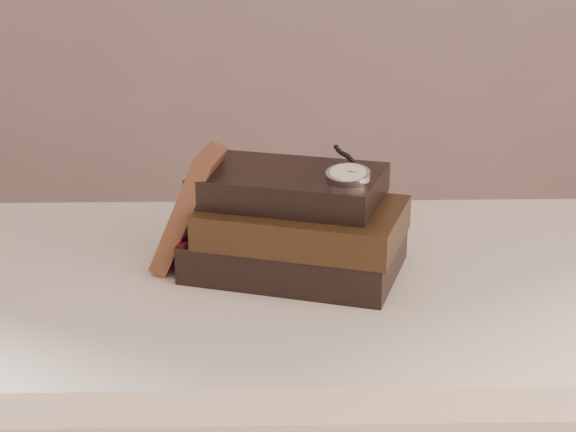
{
  "coord_description": "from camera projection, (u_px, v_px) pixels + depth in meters",
  "views": [
    {
      "loc": [
        -0.01,
        -0.69,
        1.18
      ],
      "look_at": [
        0.02,
        0.35,
        0.82
      ],
      "focal_mm": 53.65,
      "sensor_mm": 36.0,
      "label": 1
    }
  ],
  "objects": [
    {
      "name": "pocket_watch",
      "position": [
        348.0,
        174.0,
        1.05
      ],
      "size": [
        0.07,
        0.16,
        0.02
      ],
      "color": "silver",
      "rests_on": "book_stack"
    },
    {
      "name": "table",
      "position": [
        274.0,
        335.0,
        1.15
      ],
      "size": [
        1.0,
        0.6,
        0.75
      ],
      "color": "silver",
      "rests_on": "ground"
    },
    {
      "name": "journal",
      "position": [
        189.0,
        208.0,
        1.12
      ],
      "size": [
        0.1,
        0.11,
        0.16
      ],
      "primitive_type": "cube",
      "rotation": [
        0.0,
        0.41,
        -0.16
      ],
      "color": "#412519",
      "rests_on": "table"
    },
    {
      "name": "eyeglasses",
      "position": [
        250.0,
        190.0,
        1.21
      ],
      "size": [
        0.14,
        0.15,
        0.05
      ],
      "color": "silver",
      "rests_on": "book_stack"
    },
    {
      "name": "book_stack",
      "position": [
        297.0,
        226.0,
        1.1
      ],
      "size": [
        0.31,
        0.26,
        0.13
      ],
      "color": "black",
      "rests_on": "table"
    }
  ]
}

